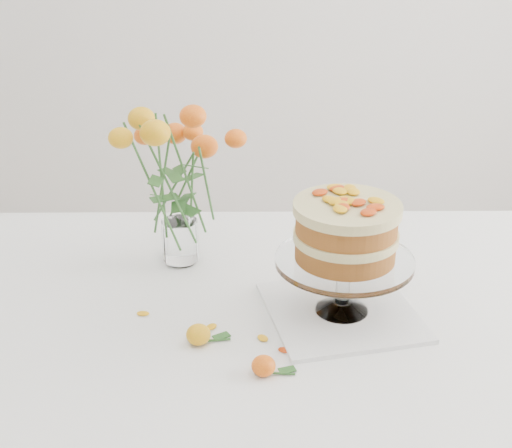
# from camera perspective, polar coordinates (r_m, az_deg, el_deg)

# --- Properties ---
(table) EXTENTS (1.43, 0.93, 0.76)m
(table) POSITION_cam_1_polar(r_m,az_deg,el_deg) (1.54, 1.19, -8.79)
(table) COLOR tan
(table) RESTS_ON ground
(napkin) EXTENTS (0.34, 0.34, 0.01)m
(napkin) POSITION_cam_1_polar(r_m,az_deg,el_deg) (1.46, 6.84, -6.99)
(napkin) COLOR silver
(napkin) RESTS_ON table
(cake_stand) EXTENTS (0.27, 0.27, 0.24)m
(cake_stand) POSITION_cam_1_polar(r_m,az_deg,el_deg) (1.38, 7.19, -1.04)
(cake_stand) COLOR white
(cake_stand) RESTS_ON napkin
(rose_vase) EXTENTS (0.33, 0.33, 0.41)m
(rose_vase) POSITION_cam_1_polar(r_m,az_deg,el_deg) (1.56, -6.38, 4.89)
(rose_vase) COLOR white
(rose_vase) RESTS_ON table
(loose_rose_near) EXTENTS (0.08, 0.05, 0.04)m
(loose_rose_near) POSITION_cam_1_polar(r_m,az_deg,el_deg) (1.36, -4.61, -8.81)
(loose_rose_near) COLOR #FF9C16
(loose_rose_near) RESTS_ON table
(loose_rose_far) EXTENTS (0.08, 0.04, 0.04)m
(loose_rose_far) POSITION_cam_1_polar(r_m,az_deg,el_deg) (1.27, 0.63, -11.28)
(loose_rose_far) COLOR #DE490A
(loose_rose_far) RESTS_ON table
(stray_petal_a) EXTENTS (0.03, 0.02, 0.00)m
(stray_petal_a) POSITION_cam_1_polar(r_m,az_deg,el_deg) (1.41, -3.60, -8.22)
(stray_petal_a) COLOR #F4A90F
(stray_petal_a) RESTS_ON table
(stray_petal_b) EXTENTS (0.03, 0.02, 0.00)m
(stray_petal_b) POSITION_cam_1_polar(r_m,az_deg,el_deg) (1.37, 0.55, -9.12)
(stray_petal_b) COLOR #F4A90F
(stray_petal_b) RESTS_ON table
(stray_petal_c) EXTENTS (0.03, 0.02, 0.00)m
(stray_petal_c) POSITION_cam_1_polar(r_m,az_deg,el_deg) (1.34, 2.32, -10.06)
(stray_petal_c) COLOR #F4A90F
(stray_petal_c) RESTS_ON table
(stray_petal_d) EXTENTS (0.03, 0.02, 0.00)m
(stray_petal_d) POSITION_cam_1_polar(r_m,az_deg,el_deg) (1.46, -9.03, -7.10)
(stray_petal_d) COLOR #F4A90F
(stray_petal_d) RESTS_ON table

